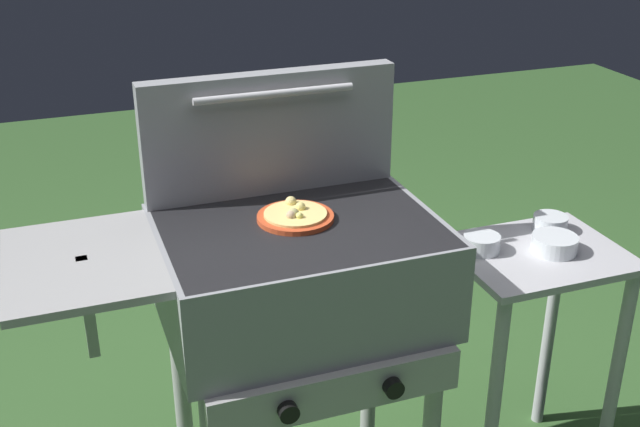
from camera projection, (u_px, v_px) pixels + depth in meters
grill at (295, 282)px, 1.87m from camera, size 0.96×0.53×0.90m
grill_lid_open at (270, 133)px, 1.94m from camera, size 0.63×0.08×0.30m
pizza_cheese at (297, 215)px, 1.84m from camera, size 0.18×0.18×0.04m
prep_table at (530, 316)px, 2.18m from camera, size 0.44×0.36×0.72m
topping_bowl_near at (482, 244)px, 2.09m from camera, size 0.10×0.10×0.04m
topping_bowl_far at (550, 224)px, 2.20m from camera, size 0.09×0.09×0.04m
topping_bowl_middle at (554, 244)px, 2.09m from camera, size 0.12×0.12×0.04m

